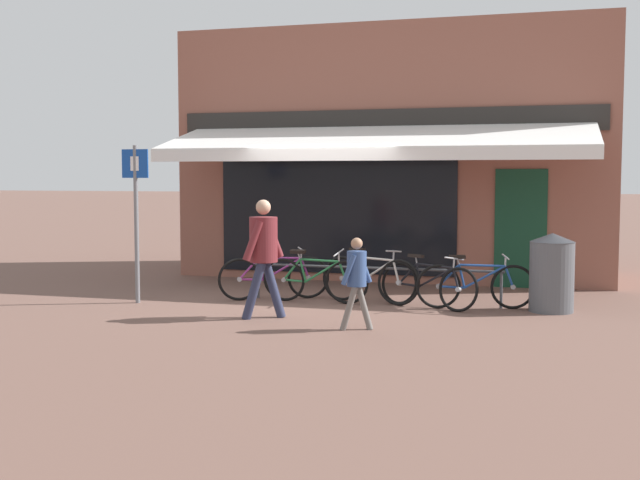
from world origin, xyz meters
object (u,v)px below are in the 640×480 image
bicycle_green (315,279)px  bicycle_black (428,284)px  bicycle_silver (370,279)px  pedestrian_child (357,274)px  parking_sign (136,207)px  bicycle_purple (274,277)px  litter_bin (552,272)px  bicycle_blue (475,285)px  pedestrian_adult (264,247)px

bicycle_green → bicycle_black: 1.77m
bicycle_green → bicycle_black: bearing=2.7°
bicycle_silver → pedestrian_child: size_ratio=1.39×
bicycle_green → parking_sign: (-2.66, -0.75, 1.13)m
bicycle_purple → litter_bin: litter_bin is taller
bicycle_blue → litter_bin: litter_bin is taller
parking_sign → bicycle_black: bearing=9.9°
bicycle_silver → bicycle_black: (0.94, -0.23, -0.03)m
bicycle_black → pedestrian_child: pedestrian_child is taller
pedestrian_child → litter_bin: bearing=42.9°
pedestrian_child → bicycle_green: bearing=121.4°
bicycle_purple → bicycle_green: size_ratio=0.94×
bicycle_black → bicycle_blue: bicycle_black is taller
bicycle_green → parking_sign: parking_sign is taller
bicycle_black → bicycle_purple: bearing=-157.9°
pedestrian_adult → pedestrian_child: (1.44, -0.48, -0.27)m
bicycle_black → pedestrian_child: bearing=-82.8°
bicycle_blue → litter_bin: size_ratio=1.51×
pedestrian_adult → litter_bin: bearing=17.1°
bicycle_purple → parking_sign: (-1.94, -0.89, 1.13)m
litter_bin → parking_sign: bearing=-171.6°
bicycle_black → pedestrian_adult: pedestrian_adult is taller
bicycle_green → bicycle_silver: 0.86m
bicycle_purple → bicycle_black: size_ratio=1.02×
pedestrian_child → bicycle_black: bearing=73.8°
bicycle_silver → parking_sign: size_ratio=0.68×
bicycle_silver → litter_bin: size_ratio=1.45×
bicycle_blue → pedestrian_child: bearing=-135.6°
bicycle_green → bicycle_blue: 2.46m
bicycle_purple → litter_bin: (4.27, 0.03, 0.21)m
bicycle_purple → bicycle_silver: (1.54, 0.11, 0.01)m
litter_bin → parking_sign: size_ratio=0.47×
pedestrian_adult → pedestrian_child: pedestrian_adult is taller
bicycle_green → parking_sign: size_ratio=0.70×
bicycle_green → bicycle_black: bicycle_green is taller
bicycle_green → litter_bin: bearing=4.8°
bicycle_purple → litter_bin: bearing=-27.6°
bicycle_black → parking_sign: (-4.43, -0.77, 1.14)m
bicycle_purple → bicycle_silver: bicycle_silver is taller
bicycle_purple → litter_bin: 4.27m
bicycle_green → pedestrian_adult: 1.64m
bicycle_silver → bicycle_blue: 1.64m
pedestrian_child → parking_sign: 4.06m
bicycle_silver → parking_sign: parking_sign is taller
bicycle_black → litter_bin: litter_bin is taller
litter_bin → pedestrian_adult: bearing=-156.7°
bicycle_purple → bicycle_blue: size_ratio=0.94×
parking_sign → bicycle_blue: bearing=9.4°
bicycle_green → pedestrian_child: pedestrian_child is taller
pedestrian_child → bicycle_purple: bearing=132.8°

